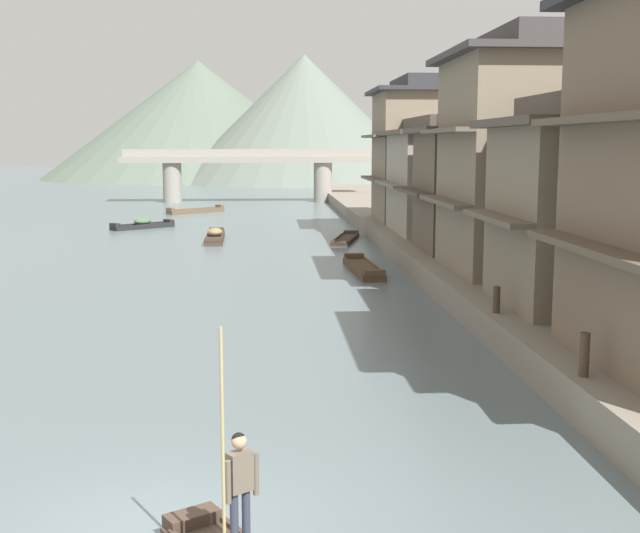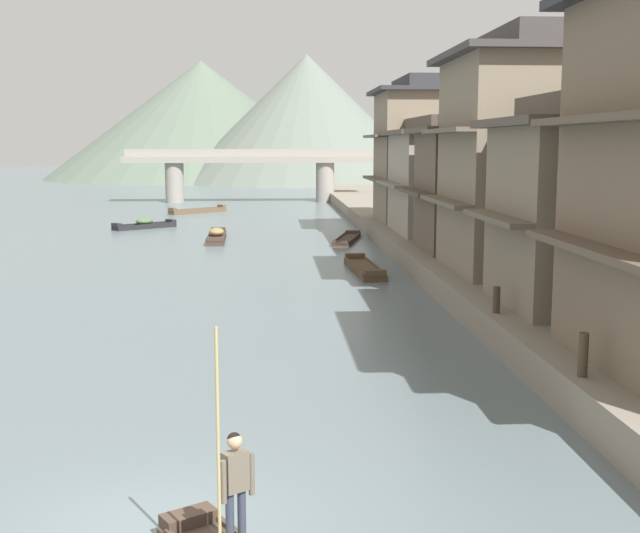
% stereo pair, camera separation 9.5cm
% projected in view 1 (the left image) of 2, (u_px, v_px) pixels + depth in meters
% --- Properties ---
extents(riverbank_right, '(18.00, 110.00, 0.90)m').
position_uv_depth(riverbank_right, '(557.00, 244.00, 42.47)').
color(riverbank_right, gray).
rests_on(riverbank_right, ground).
extents(boatman_person, '(0.46, 0.45, 3.04)m').
position_uv_depth(boatman_person, '(239.00, 478.00, 10.40)').
color(boatman_person, black).
rests_on(boatman_person, boat_foreground_poled).
extents(boat_moored_nearest, '(1.12, 5.69, 0.76)m').
position_uv_depth(boat_moored_nearest, '(215.00, 236.00, 47.97)').
color(boat_moored_nearest, '#423328').
rests_on(boat_moored_nearest, ground).
extents(boat_moored_second, '(2.23, 5.64, 0.38)m').
position_uv_depth(boat_moored_second, '(345.00, 239.00, 47.52)').
color(boat_moored_second, '#423328').
rests_on(boat_moored_second, ground).
extents(boat_moored_third, '(4.56, 4.17, 0.56)m').
position_uv_depth(boat_moored_third, '(196.00, 211.00, 67.35)').
color(boat_moored_third, brown).
rests_on(boat_moored_third, ground).
extents(boat_moored_far, '(1.31, 5.64, 0.49)m').
position_uv_depth(boat_moored_far, '(363.00, 268.00, 36.20)').
color(boat_moored_far, brown).
rests_on(boat_moored_far, ground).
extents(boat_midriver_drifting, '(4.05, 3.57, 0.73)m').
position_uv_depth(boat_midriver_drifting, '(143.00, 225.00, 54.89)').
color(boat_midriver_drifting, '#232326').
rests_on(boat_midriver_drifting, ground).
extents(house_waterfront_second, '(6.00, 5.94, 6.14)m').
position_uv_depth(house_waterfront_second, '(590.00, 203.00, 23.61)').
color(house_waterfront_second, '#7F705B').
rests_on(house_waterfront_second, riverbank_right).
extents(house_waterfront_tall, '(6.97, 7.09, 8.74)m').
position_uv_depth(house_waterfront_tall, '(532.00, 155.00, 30.26)').
color(house_waterfront_tall, '#7F705B').
rests_on(house_waterfront_tall, riverbank_right).
extents(house_waterfront_narrow, '(7.13, 5.86, 6.14)m').
position_uv_depth(house_waterfront_narrow, '(489.00, 183.00, 36.40)').
color(house_waterfront_narrow, brown).
rests_on(house_waterfront_narrow, riverbank_right).
extents(house_waterfront_far, '(6.08, 7.93, 6.14)m').
position_uv_depth(house_waterfront_far, '(441.00, 176.00, 43.76)').
color(house_waterfront_far, gray).
rests_on(house_waterfront_far, riverbank_right).
extents(house_waterfront_end, '(7.08, 7.00, 8.74)m').
position_uv_depth(house_waterfront_end, '(425.00, 151.00, 50.55)').
color(house_waterfront_end, '#7F705B').
rests_on(house_waterfront_end, riverbank_right).
extents(mooring_post_dock_near, '(0.20, 0.20, 0.92)m').
position_uv_depth(mooring_post_dock_near, '(584.00, 355.00, 16.64)').
color(mooring_post_dock_near, '#473828').
rests_on(mooring_post_dock_near, riverbank_right).
extents(mooring_post_dock_mid, '(0.20, 0.20, 0.75)m').
position_uv_depth(mooring_post_dock_mid, '(497.00, 300.00, 22.95)').
color(mooring_post_dock_mid, '#473828').
rests_on(mooring_post_dock_mid, riverbank_right).
extents(stone_bridge, '(24.43, 2.40, 5.15)m').
position_uv_depth(stone_bridge, '(248.00, 168.00, 79.52)').
color(stone_bridge, gray).
rests_on(stone_bridge, ground).
extents(hill_far_west, '(51.59, 51.59, 19.35)m').
position_uv_depth(hill_far_west, '(199.00, 120.00, 136.27)').
color(hill_far_west, '#5B6B5B').
rests_on(hill_far_west, ground).
extents(hill_far_centre, '(39.37, 39.37, 18.96)m').
position_uv_depth(hill_far_centre, '(304.00, 118.00, 123.03)').
color(hill_far_centre, slate).
rests_on(hill_far_centre, ground).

